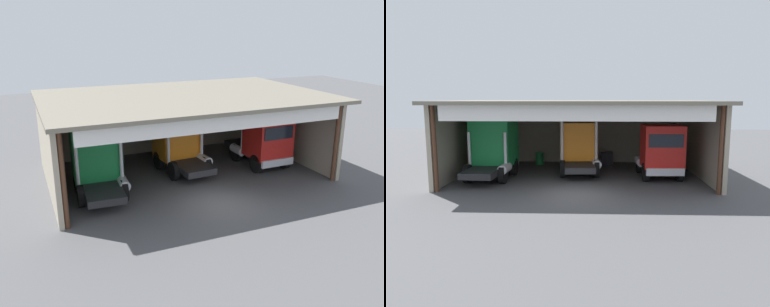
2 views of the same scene
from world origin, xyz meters
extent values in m
plane|color=#4C4C4F|center=(0.00, 0.00, 0.00)|extent=(80.00, 80.00, 0.00)
cube|color=#9E937F|center=(0.00, 9.80, 2.32)|extent=(15.43, 0.24, 4.63)
cube|color=#9E937F|center=(-7.71, 4.90, 2.32)|extent=(0.24, 9.80, 4.63)
cube|color=#9E937F|center=(7.71, 4.90, 2.32)|extent=(0.24, 9.80, 4.63)
cube|color=#6E6759|center=(0.00, 4.50, 4.73)|extent=(16.03, 10.62, 0.20)
cylinder|color=#4C2D1E|center=(-7.46, 0.15, 2.32)|extent=(0.24, 0.24, 4.63)
cylinder|color=#4C2D1E|center=(7.46, 0.15, 2.32)|extent=(0.24, 0.24, 4.63)
cube|color=white|center=(0.00, -0.32, 4.28)|extent=(13.89, 0.12, 0.90)
cube|color=#197F3D|center=(-5.33, 4.07, 2.30)|extent=(2.60, 2.61, 2.99)
cube|color=black|center=(-5.26, 5.33, 2.82)|extent=(2.10, 0.18, 0.90)
cube|color=silver|center=(-5.26, 5.36, 0.71)|extent=(2.35, 0.29, 0.44)
cube|color=#232326|center=(-5.44, 2.18, 0.74)|extent=(2.04, 3.55, 0.36)
cylinder|color=silver|center=(-6.52, 2.75, 1.77)|extent=(0.18, 0.18, 2.43)
cylinder|color=silver|center=(-4.30, 2.62, 1.77)|extent=(0.18, 0.18, 2.43)
cylinder|color=silver|center=(-4.31, 2.41, 0.86)|extent=(0.63, 1.23, 0.56)
cylinder|color=black|center=(-6.38, 4.63, 0.56)|extent=(0.36, 1.13, 1.12)
cylinder|color=black|center=(-4.22, 4.51, 0.56)|extent=(0.36, 1.13, 1.12)
cylinder|color=black|center=(-6.52, 2.24, 0.56)|extent=(0.36, 1.13, 1.12)
cylinder|color=black|center=(-4.35, 2.12, 0.56)|extent=(0.36, 1.13, 1.12)
cube|color=orange|center=(-0.05, 5.69, 2.10)|extent=(2.58, 2.25, 2.58)
cube|color=black|center=(-0.12, 6.75, 2.55)|extent=(2.08, 0.20, 0.77)
cube|color=silver|center=(-0.12, 6.78, 0.71)|extent=(2.33, 0.32, 0.44)
cube|color=#232326|center=(0.07, 3.90, 0.74)|extent=(2.05, 3.38, 0.36)
cylinder|color=silver|center=(-1.06, 4.43, 2.15)|extent=(0.18, 0.18, 3.17)
cylinder|color=silver|center=(1.13, 4.58, 2.15)|extent=(0.18, 0.18, 3.17)
cylinder|color=silver|center=(1.15, 4.27, 0.86)|extent=(0.64, 1.24, 0.56)
cylinder|color=black|center=(-1.15, 6.04, 0.56)|extent=(0.37, 1.13, 1.12)
cylinder|color=black|center=(0.99, 6.18, 0.56)|extent=(0.37, 1.13, 1.12)
cylinder|color=black|center=(-1.00, 3.83, 0.56)|extent=(0.37, 1.13, 1.12)
cylinder|color=black|center=(1.14, 3.97, 0.56)|extent=(0.37, 1.13, 1.12)
cube|color=red|center=(5.11, 3.49, 2.10)|extent=(2.39, 2.25, 2.56)
cube|color=black|center=(5.13, 2.37, 2.55)|extent=(1.99, 0.10, 0.77)
cube|color=silver|center=(5.13, 2.34, 0.72)|extent=(2.23, 0.21, 0.44)
cube|color=#232326|center=(5.07, 5.54, 0.75)|extent=(1.84, 3.77, 0.36)
cylinder|color=silver|center=(6.14, 4.76, 1.80)|extent=(0.18, 0.18, 2.45)
cylinder|color=silver|center=(4.03, 4.71, 1.80)|extent=(0.18, 0.18, 2.45)
cylinder|color=silver|center=(4.02, 5.22, 0.87)|extent=(0.58, 1.21, 0.56)
cylinder|color=black|center=(6.14, 3.07, 0.57)|extent=(0.32, 1.15, 1.15)
cylinder|color=black|center=(4.10, 3.03, 0.57)|extent=(0.32, 1.15, 1.15)
cylinder|color=black|center=(6.09, 5.56, 0.57)|extent=(0.32, 1.15, 1.15)
cylinder|color=black|center=(4.04, 5.52, 0.57)|extent=(0.32, 1.15, 1.15)
cylinder|color=#197233|center=(-3.10, 8.37, 0.45)|extent=(0.58, 0.58, 0.90)
cube|color=black|center=(1.97, 8.23, 0.50)|extent=(0.90, 0.60, 1.00)
camera|label=1|loc=(-8.97, -17.48, 8.84)|focal=39.06mm
camera|label=2|loc=(0.81, -18.29, 4.97)|focal=33.56mm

